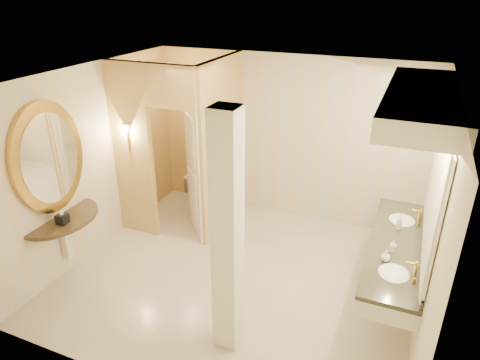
# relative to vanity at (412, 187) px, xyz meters

# --- Properties ---
(floor) EXTENTS (4.50, 4.50, 0.00)m
(floor) POSITION_rel_vanity_xyz_m (-1.98, -0.24, -1.63)
(floor) COLOR beige
(floor) RESTS_ON ground
(ceiling) EXTENTS (4.50, 4.50, 0.00)m
(ceiling) POSITION_rel_vanity_xyz_m (-1.98, -0.24, 1.07)
(ceiling) COLOR white
(ceiling) RESTS_ON wall_back
(wall_back) EXTENTS (4.50, 0.02, 2.70)m
(wall_back) POSITION_rel_vanity_xyz_m (-1.98, 1.76, -0.28)
(wall_back) COLOR beige
(wall_back) RESTS_ON floor
(wall_front) EXTENTS (4.50, 0.02, 2.70)m
(wall_front) POSITION_rel_vanity_xyz_m (-1.98, -2.24, -0.28)
(wall_front) COLOR beige
(wall_front) RESTS_ON floor
(wall_left) EXTENTS (0.02, 4.00, 2.70)m
(wall_left) POSITION_rel_vanity_xyz_m (-4.23, -0.24, -0.28)
(wall_left) COLOR beige
(wall_left) RESTS_ON floor
(wall_right) EXTENTS (0.02, 4.00, 2.70)m
(wall_right) POSITION_rel_vanity_xyz_m (0.27, -0.24, -0.28)
(wall_right) COLOR beige
(wall_right) RESTS_ON floor
(toilet_closet) EXTENTS (1.50, 1.55, 2.70)m
(toilet_closet) POSITION_rel_vanity_xyz_m (-3.11, 0.72, -0.24)
(toilet_closet) COLOR #DCB673
(toilet_closet) RESTS_ON floor
(wall_sconce) EXTENTS (0.14, 0.14, 0.42)m
(wall_sconce) POSITION_rel_vanity_xyz_m (-3.90, 0.19, 0.10)
(wall_sconce) COLOR #B39039
(wall_sconce) RESTS_ON toilet_closet
(vanity) EXTENTS (0.75, 2.43, 2.09)m
(vanity) POSITION_rel_vanity_xyz_m (0.00, 0.00, 0.00)
(vanity) COLOR silver
(vanity) RESTS_ON floor
(console_shelf) EXTENTS (1.11, 1.11, 2.01)m
(console_shelf) POSITION_rel_vanity_xyz_m (-4.19, -1.04, -0.28)
(console_shelf) COLOR black
(console_shelf) RESTS_ON floor
(pillar) EXTENTS (0.27, 0.27, 2.70)m
(pillar) POSITION_rel_vanity_xyz_m (-1.63, -1.34, -0.28)
(pillar) COLOR silver
(pillar) RESTS_ON floor
(tissue_box) EXTENTS (0.14, 0.14, 0.13)m
(tissue_box) POSITION_rel_vanity_xyz_m (-4.02, -1.16, -0.69)
(tissue_box) COLOR black
(tissue_box) RESTS_ON console_shelf
(toilet) EXTENTS (0.48, 0.72, 0.69)m
(toilet) POSITION_rel_vanity_xyz_m (-3.31, 1.37, -1.28)
(toilet) COLOR white
(toilet) RESTS_ON floor
(soap_bottle_a) EXTENTS (0.07, 0.07, 0.14)m
(soap_bottle_a) POSITION_rel_vanity_xyz_m (-0.08, -0.19, -0.69)
(soap_bottle_a) COLOR beige
(soap_bottle_a) RESTS_ON vanity
(soap_bottle_b) EXTENTS (0.13, 0.13, 0.13)m
(soap_bottle_b) POSITION_rel_vanity_xyz_m (-0.14, -0.41, -0.69)
(soap_bottle_b) COLOR silver
(soap_bottle_b) RESTS_ON vanity
(soap_bottle_c) EXTENTS (0.10, 0.10, 0.20)m
(soap_bottle_c) POSITION_rel_vanity_xyz_m (-0.05, 0.34, -0.65)
(soap_bottle_c) COLOR #C6B28C
(soap_bottle_c) RESTS_ON vanity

